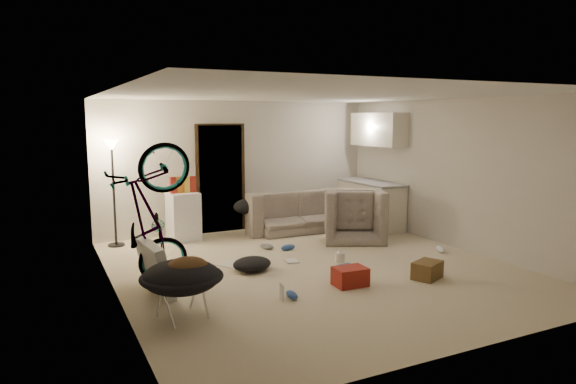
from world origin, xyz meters
name	(u,v)px	position (x,y,z in m)	size (l,w,h in m)	color
floor	(313,269)	(0.00, 0.00, -0.01)	(5.50, 6.00, 0.02)	beige
ceiling	(315,94)	(0.00, 0.00, 2.51)	(5.50, 6.00, 0.02)	white
wall_back	(239,166)	(0.00, 3.01, 1.25)	(5.50, 0.02, 2.50)	beige
wall_front	(475,221)	(0.00, -3.01, 1.25)	(5.50, 0.02, 2.50)	beige
wall_left	(112,196)	(-2.76, 0.00, 1.25)	(0.02, 6.00, 2.50)	beige
wall_right	(459,174)	(2.76, 0.00, 1.25)	(0.02, 6.00, 2.50)	beige
doorway	(220,179)	(-0.40, 2.97, 1.02)	(0.85, 0.10, 2.04)	black
door_trim	(221,179)	(-0.40, 2.94, 1.02)	(0.97, 0.04, 2.10)	#332211
floor_lamp	(113,170)	(-2.40, 2.65, 1.31)	(0.28, 0.28, 1.81)	black
kitchen_counter	(371,205)	(2.43, 2.00, 0.44)	(0.60, 1.50, 0.88)	silver
counter_top	(372,183)	(2.43, 2.00, 0.90)	(0.64, 1.54, 0.04)	gray
kitchen_uppers	(378,129)	(2.56, 2.00, 1.95)	(0.38, 1.40, 0.65)	silver
sofa	(293,215)	(0.90, 2.45, 0.30)	(2.02, 0.79, 0.59)	#3A423B
armchair	(352,219)	(1.55, 1.36, 0.34)	(1.06, 0.93, 0.69)	#3A423B
bicycle	(151,250)	(-2.30, 0.15, 0.50)	(0.67, 1.91, 1.00)	black
book_asset	(284,302)	(-1.00, -1.08, 0.01)	(0.15, 0.20, 0.02)	maroon
mini_fridge	(183,217)	(-1.24, 2.55, 0.43)	(0.51, 0.51, 0.86)	white
snack_box_0	(173,186)	(-1.41, 2.55, 1.00)	(0.10, 0.07, 0.30)	maroon
snack_box_1	(180,185)	(-1.29, 2.55, 1.00)	(0.10, 0.07, 0.30)	#BE6217
snack_box_2	(186,185)	(-1.17, 2.55, 1.00)	(0.10, 0.07, 0.30)	gold
snack_box_3	(193,184)	(-1.05, 2.55, 1.00)	(0.10, 0.07, 0.30)	maroon
saucer_chair	(182,284)	(-2.20, -1.02, 0.38)	(0.91, 0.91, 0.64)	silver
hoodie	(187,267)	(-2.15, -1.05, 0.58)	(0.48, 0.40, 0.22)	#4D311A
sofa_drape	(248,206)	(-0.05, 2.45, 0.54)	(0.56, 0.46, 0.28)	black
tv_box	(154,267)	(-2.30, -0.02, 0.33)	(0.12, 1.00, 0.66)	silver
drink_case_a	(427,270)	(1.16, -1.11, 0.12)	(0.41, 0.30, 0.24)	brown
drink_case_b	(350,277)	(0.05, -0.90, 0.12)	(0.42, 0.31, 0.24)	maroon
juicer	(340,256)	(0.52, 0.11, 0.09)	(0.15, 0.15, 0.21)	silver
newspaper	(240,264)	(-0.90, 0.65, 0.00)	(0.46, 0.60, 0.01)	beige
book_blue	(350,267)	(0.47, -0.25, 0.02)	(0.23, 0.31, 0.03)	#284A92
book_white	(292,261)	(-0.14, 0.44, 0.01)	(0.18, 0.24, 0.02)	silver
shoe_0	(288,247)	(0.12, 1.08, 0.05)	(0.26, 0.11, 0.10)	#284A92
shoe_1	(267,247)	(-0.18, 1.28, 0.05)	(0.26, 0.11, 0.10)	slate
shoe_2	(292,295)	(-0.86, -1.00, 0.05)	(0.25, 0.10, 0.09)	#284A92
shoe_4	(440,249)	(2.30, -0.13, 0.06)	(0.30, 0.12, 0.11)	white
clothes_lump_a	(252,264)	(-0.85, 0.30, 0.09)	(0.59, 0.50, 0.19)	black
clothes_lump_c	(202,270)	(-1.55, 0.47, 0.06)	(0.37, 0.32, 0.11)	silver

